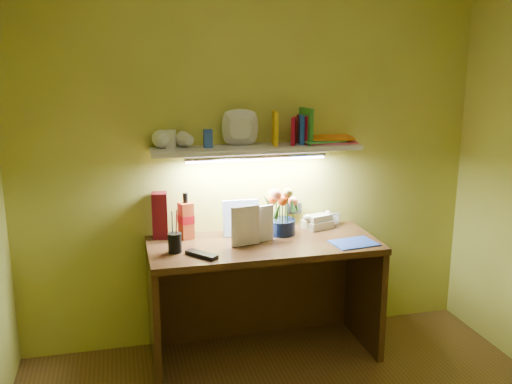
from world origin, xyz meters
TOP-DOWN VIEW (x-y plane):
  - desk at (0.00, 1.20)m, footprint 1.40×0.60m
  - flower_bouquet at (0.15, 1.34)m, footprint 0.26×0.26m
  - telephone at (0.42, 1.40)m, footprint 0.21×0.18m
  - desk_clock at (0.55, 1.45)m, footprint 0.09×0.07m
  - whisky_bottle at (-0.45, 1.39)m, footprint 0.10×0.10m
  - whisky_box at (-0.60, 1.44)m, footprint 0.10×0.10m
  - pen_cup at (-0.54, 1.15)m, footprint 0.10×0.10m
  - art_card at (-0.11, 1.38)m, footprint 0.23×0.05m
  - tv_remote at (-0.41, 1.04)m, footprint 0.17×0.19m
  - blue_folder at (0.52, 1.05)m, footprint 0.28×0.22m
  - desk_book_a at (-0.21, 1.15)m, footprint 0.18×0.05m
  - desk_book_b at (-0.09, 1.20)m, footprint 0.17×0.05m
  - wall_shelf at (0.02, 1.38)m, footprint 1.30×0.30m

SIDE VIEW (x-z plane):
  - desk at x=0.00m, z-range 0.00..0.75m
  - blue_folder at x=0.52m, z-range 0.75..0.76m
  - tv_remote at x=-0.41m, z-range 0.75..0.77m
  - desk_clock at x=0.55m, z-range 0.75..0.83m
  - telephone at x=0.42m, z-range 0.75..0.86m
  - pen_cup at x=-0.54m, z-range 0.75..0.94m
  - desk_book_b at x=-0.09m, z-range 0.75..0.98m
  - art_card at x=-0.11m, z-range 0.75..0.98m
  - desk_book_a at x=-0.21m, z-range 0.75..1.00m
  - whisky_box at x=-0.60m, z-range 0.75..1.04m
  - whisky_bottle at x=-0.45m, z-range 0.75..1.04m
  - flower_bouquet at x=0.15m, z-range 0.75..1.08m
  - wall_shelf at x=0.02m, z-range 1.21..1.46m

